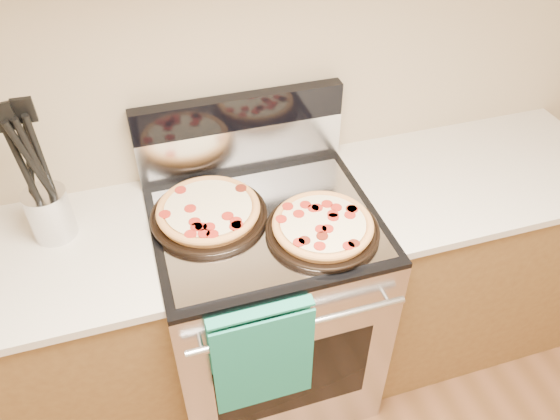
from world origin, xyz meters
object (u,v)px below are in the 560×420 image
object	(u,v)px
pepperoni_pizza_front	(323,227)
utensil_crock	(50,214)
range_body	(267,307)
pepperoni_pizza_back	(209,212)

from	to	relation	value
pepperoni_pizza_front	utensil_crock	bearing A→B (deg)	161.92
range_body	pepperoni_pizza_back	bearing A→B (deg)	163.52
pepperoni_pizza_back	pepperoni_pizza_front	xyz separation A→B (m)	(0.34, -0.18, -0.00)
pepperoni_pizza_front	utensil_crock	xyz separation A→B (m)	(-0.84, 0.27, 0.05)
pepperoni_pizza_back	utensil_crock	xyz separation A→B (m)	(-0.50, 0.09, 0.04)
pepperoni_pizza_back	utensil_crock	bearing A→B (deg)	169.78
pepperoni_pizza_back	pepperoni_pizza_front	bearing A→B (deg)	-28.36
range_body	utensil_crock	size ratio (longest dim) A/B	5.23
pepperoni_pizza_front	utensil_crock	world-z (taller)	utensil_crock
pepperoni_pizza_back	utensil_crock	distance (m)	0.51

